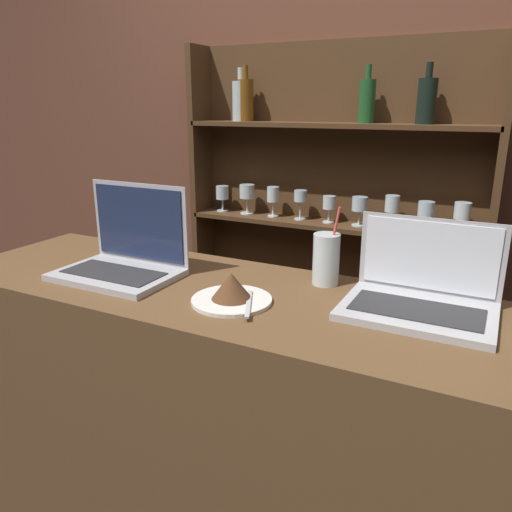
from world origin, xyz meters
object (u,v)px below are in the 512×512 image
Objects in this scene: laptop_near at (125,255)px; laptop_far at (421,293)px; cake_plate at (232,291)px; water_glass at (326,259)px.

laptop_near is 0.98× the size of laptop_far.
water_glass is at bearing 55.26° from cake_plate.
laptop_near is at bearing -172.13° from laptop_far.
water_glass is (0.55, 0.18, 0.01)m from laptop_near.
laptop_near is 0.58m from water_glass.
water_glass is at bearing 165.13° from laptop_far.
cake_plate is 0.29m from water_glass.
laptop_near reaches higher than cake_plate.
laptop_near reaches higher than water_glass.
laptop_near is 0.39m from cake_plate.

